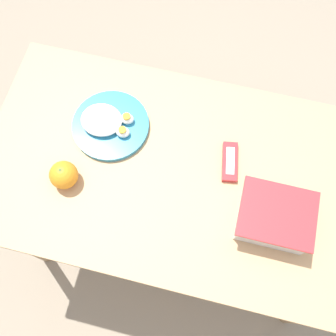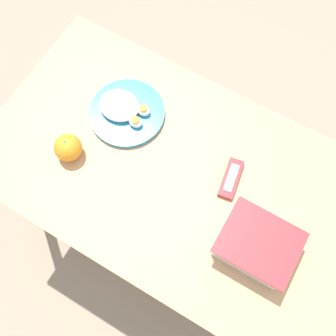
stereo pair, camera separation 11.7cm
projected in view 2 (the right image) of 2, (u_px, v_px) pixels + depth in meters
name	position (u px, v px, depth m)	size (l,w,h in m)	color
ground_plane	(176.00, 229.00, 1.92)	(10.00, 10.00, 0.00)	gray
table	(180.00, 185.00, 1.28)	(1.24, 0.69, 0.77)	tan
food_container	(256.00, 245.00, 1.08)	(0.21, 0.17, 0.09)	white
orange_fruit	(68.00, 148.00, 1.18)	(0.08, 0.08, 0.08)	orange
rice_plate	(125.00, 111.00, 1.25)	(0.24, 0.24, 0.05)	teal
candy_bar	(231.00, 179.00, 1.18)	(0.07, 0.13, 0.02)	#B7282D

